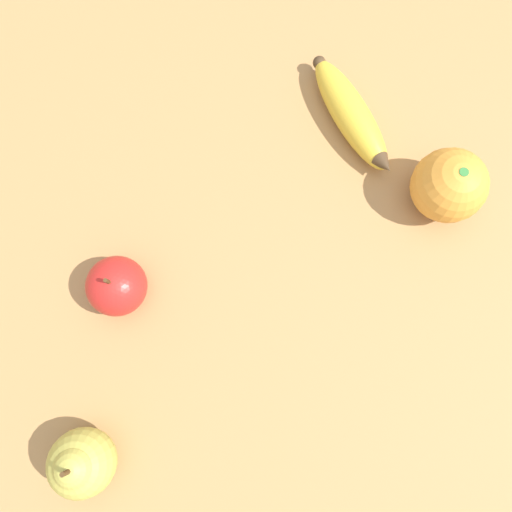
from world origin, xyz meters
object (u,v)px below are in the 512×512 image
object	(u,v)px
banana	(352,115)
orange	(449,186)
pear	(81,464)
apple	(117,286)

from	to	relation	value
banana	orange	bearing A→B (deg)	18.46
orange	pear	distance (m)	0.51
pear	apple	size ratio (longest dim) A/B	1.20
pear	apple	bearing A→B (deg)	176.08
orange	pear	size ratio (longest dim) A/B	0.96
banana	pear	bearing A→B (deg)	-64.59
pear	apple	distance (m)	0.19
banana	pear	world-z (taller)	pear
pear	apple	xyz separation A→B (m)	(-0.19, 0.01, -0.01)
banana	orange	distance (m)	0.15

